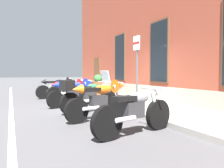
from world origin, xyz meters
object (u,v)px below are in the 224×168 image
object	(u,v)px
motorcycle_black_sport	(59,87)
barrel_planter	(98,87)
motorcycle_grey_naked	(136,111)
parking_sign	(137,61)
motorcycle_red_sport	(70,89)
motorcycle_blue_sport	(76,91)
motorcycle_green_touring	(88,95)
motorcycle_orange_sport	(103,98)

from	to	relation	value
motorcycle_black_sport	barrel_planter	size ratio (longest dim) A/B	2.05
motorcycle_grey_naked	parking_sign	xyz separation A→B (m)	(-2.48, 1.45, 1.16)
motorcycle_red_sport	parking_sign	world-z (taller)	parking_sign
motorcycle_blue_sport	barrel_planter	size ratio (longest dim) A/B	2.00
parking_sign	barrel_planter	distance (m)	4.38
motorcycle_red_sport	motorcycle_grey_naked	world-z (taller)	motorcycle_red_sport
motorcycle_green_touring	barrel_planter	xyz separation A→B (m)	(-3.83, 1.76, 0.02)
motorcycle_black_sport	barrel_planter	distance (m)	1.92
motorcycle_red_sport	barrel_planter	distance (m)	1.76
motorcycle_green_touring	motorcycle_grey_naked	xyz separation A→B (m)	(2.89, 0.07, -0.08)
motorcycle_green_touring	parking_sign	xyz separation A→B (m)	(0.41, 1.52, 1.08)
motorcycle_red_sport	parking_sign	xyz separation A→B (m)	(3.45, 1.33, 1.09)
motorcycle_blue_sport	barrel_planter	xyz separation A→B (m)	(-2.30, 1.74, -0.00)
motorcycle_red_sport	motorcycle_grey_naked	xyz separation A→B (m)	(5.93, -0.13, -0.07)
motorcycle_black_sport	motorcycle_orange_sport	distance (m)	5.87
motorcycle_red_sport	motorcycle_blue_sport	bearing A→B (deg)	-6.54
motorcycle_green_touring	parking_sign	size ratio (longest dim) A/B	0.90
motorcycle_black_sport	motorcycle_red_sport	size ratio (longest dim) A/B	1.03
barrel_planter	motorcycle_grey_naked	bearing A→B (deg)	-14.14
motorcycle_blue_sport	motorcycle_red_sport	bearing A→B (deg)	173.46
motorcycle_blue_sport	parking_sign	size ratio (longest dim) A/B	0.90
parking_sign	motorcycle_green_touring	bearing A→B (deg)	-104.99
barrel_planter	motorcycle_orange_sport	bearing A→B (deg)	-19.01
motorcycle_red_sport	barrel_planter	bearing A→B (deg)	116.81
motorcycle_red_sport	parking_sign	bearing A→B (deg)	21.07
motorcycle_blue_sport	motorcycle_orange_sport	size ratio (longest dim) A/B	1.05
motorcycle_black_sport	motorcycle_orange_sport	bearing A→B (deg)	0.00
parking_sign	motorcycle_blue_sport	bearing A→B (deg)	-142.27
parking_sign	motorcycle_grey_naked	bearing A→B (deg)	-30.39
motorcycle_green_touring	barrel_planter	world-z (taller)	motorcycle_green_touring
motorcycle_red_sport	motorcycle_orange_sport	xyz separation A→B (m)	(4.30, -0.19, 0.03)
motorcycle_black_sport	motorcycle_blue_sport	distance (m)	3.08
motorcycle_black_sport	motorcycle_grey_naked	bearing A→B (deg)	0.49
motorcycle_black_sport	motorcycle_red_sport	bearing A→B (deg)	6.87
motorcycle_black_sport	motorcycle_orange_sport	world-z (taller)	motorcycle_orange_sport
motorcycle_orange_sport	parking_sign	bearing A→B (deg)	119.47
motorcycle_green_touring	parking_sign	bearing A→B (deg)	75.01
motorcycle_green_touring	motorcycle_grey_naked	size ratio (longest dim) A/B	1.03
motorcycle_black_sport	motorcycle_green_touring	bearing A→B (deg)	-0.07
motorcycle_blue_sport	motorcycle_black_sport	bearing A→B (deg)	-179.70
motorcycle_blue_sport	motorcycle_orange_sport	bearing A→B (deg)	-0.33
motorcycle_red_sport	motorcycle_orange_sport	distance (m)	4.31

